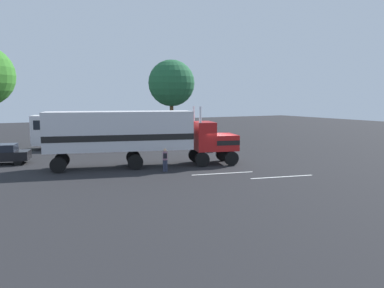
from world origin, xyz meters
The scene contains 8 objects.
ground_plane centered at (0.00, 0.00, 0.00)m, with size 120.00×120.00×0.00m, color #232326.
lane_stripe_near centered at (-1.47, -3.50, 0.01)m, with size 4.40×0.16×0.01m, color silver.
lane_stripe_mid centered at (1.37, -6.22, 0.01)m, with size 4.40×0.16×0.01m, color silver.
semi_truck centered at (-5.91, 1.59, 2.52)m, with size 14.32×6.10×4.50m.
person_bystander centered at (-4.67, -1.04, 0.89)m, with size 0.40×0.48×1.63m.
parked_bus centered at (-6.65, 13.71, 2.07)m, with size 11.29×5.30×3.40m.
parked_car centered at (-14.92, 7.45, 0.81)m, with size 4.71×2.85×1.57m.
tree_left centered at (3.17, 15.01, 6.83)m, with size 5.40×5.40×9.55m.
Camera 1 is at (-14.62, -24.03, 5.11)m, focal length 33.94 mm.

